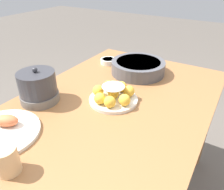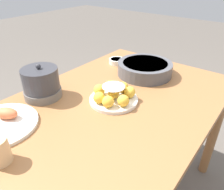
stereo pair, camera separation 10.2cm
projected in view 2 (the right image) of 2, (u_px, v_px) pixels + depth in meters
dining_table at (110, 121)px, 1.09m from camera, size 1.34×0.87×0.75m
cake_plate at (113, 95)px, 1.03m from camera, size 0.23×0.23×0.09m
serving_bowl at (145, 68)px, 1.29m from camera, size 0.32×0.32×0.08m
sauce_bowl at (117, 61)px, 1.45m from camera, size 0.10×0.10×0.03m
warming_pot at (41, 83)px, 1.05m from camera, size 0.18×0.18×0.17m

